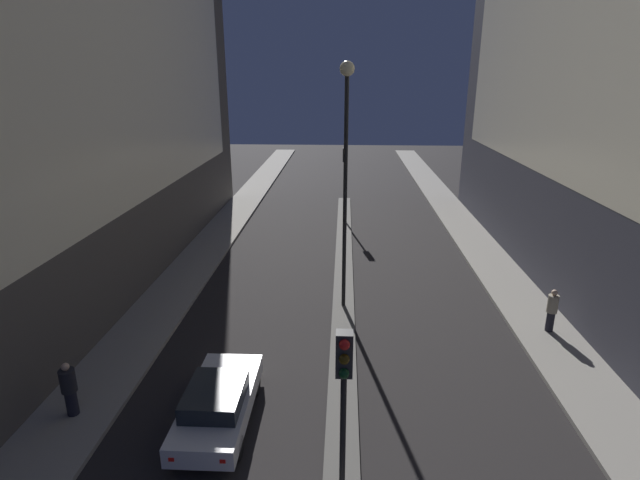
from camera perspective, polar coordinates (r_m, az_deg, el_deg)
building_left at (r=24.94m, az=-27.85°, el=22.55°), size 6.01×33.49×24.12m
median_strip at (r=24.24m, az=2.71°, el=-4.35°), size 0.92×32.65×0.10m
traffic_light_near at (r=9.92m, az=2.71°, el=-17.15°), size 0.32×0.42×4.83m
traffic_light_mid at (r=32.78m, az=2.87°, el=8.20°), size 0.32×0.42×4.83m
street_lamp at (r=19.44m, az=2.98°, el=10.63°), size 0.56×0.56×9.79m
car_left_lane at (r=14.91m, az=-11.57°, el=-17.74°), size 1.78×4.40×1.36m
pedestrian_on_left_sidewalk at (r=16.28m, az=-26.74°, el=-14.88°), size 0.44×0.44×1.66m
pedestrian_on_right_sidewalk at (r=20.80m, az=24.98°, el=-7.22°), size 0.39×0.39×1.68m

